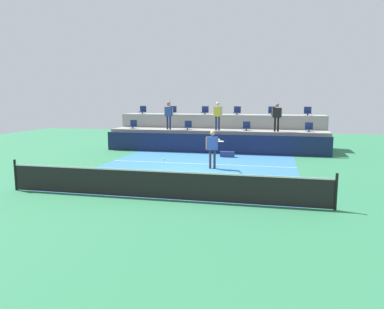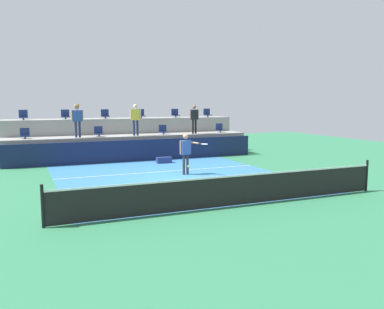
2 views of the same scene
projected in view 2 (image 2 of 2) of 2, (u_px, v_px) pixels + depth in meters
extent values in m
plane|color=#2D754C|center=(182.00, 182.00, 15.47)|extent=(40.00, 40.00, 0.00)
cube|color=teal|center=(172.00, 177.00, 16.38)|extent=(9.00, 10.00, 0.01)
cube|color=white|center=(161.00, 172.00, 17.66)|extent=(9.00, 0.06, 0.00)
cylinder|color=black|center=(43.00, 206.00, 9.72)|extent=(0.08, 0.08, 1.07)
cylinder|color=black|center=(367.00, 176.00, 13.79)|extent=(0.08, 0.08, 1.07)
cube|color=black|center=(233.00, 191.00, 11.77)|extent=(10.40, 0.01, 0.87)
cube|color=white|center=(233.00, 176.00, 11.71)|extent=(10.40, 0.02, 0.05)
cube|color=#141E42|center=(138.00, 150.00, 20.87)|extent=(13.00, 0.16, 1.10)
cube|color=gray|center=(132.00, 146.00, 22.04)|extent=(13.00, 1.80, 1.25)
cube|color=gray|center=(124.00, 136.00, 23.63)|extent=(13.00, 1.80, 2.10)
cylinder|color=#2D2D33|center=(25.00, 138.00, 19.72)|extent=(0.08, 0.08, 0.10)
cube|color=navy|center=(25.00, 136.00, 19.71)|extent=(0.44, 0.40, 0.04)
cube|color=navy|center=(25.00, 132.00, 19.85)|extent=(0.44, 0.04, 0.38)
cylinder|color=#2D2D33|center=(99.00, 135.00, 21.12)|extent=(0.08, 0.08, 0.10)
cube|color=navy|center=(99.00, 134.00, 21.11)|extent=(0.44, 0.40, 0.04)
cube|color=navy|center=(98.00, 130.00, 21.25)|extent=(0.44, 0.04, 0.38)
cylinder|color=#2D2D33|center=(164.00, 133.00, 22.52)|extent=(0.08, 0.08, 0.10)
cube|color=navy|center=(164.00, 132.00, 22.51)|extent=(0.44, 0.40, 0.04)
cube|color=navy|center=(163.00, 128.00, 22.65)|extent=(0.44, 0.04, 0.38)
cylinder|color=#2D2D33|center=(220.00, 131.00, 23.91)|extent=(0.08, 0.08, 0.10)
cube|color=navy|center=(220.00, 130.00, 23.90)|extent=(0.44, 0.40, 0.04)
cube|color=navy|center=(219.00, 127.00, 24.04)|extent=(0.44, 0.04, 0.38)
cylinder|color=#2D2D33|center=(24.00, 119.00, 21.25)|extent=(0.08, 0.08, 0.10)
cube|color=navy|center=(23.00, 118.00, 21.24)|extent=(0.44, 0.40, 0.04)
cube|color=navy|center=(23.00, 113.00, 21.38)|extent=(0.44, 0.04, 0.38)
cylinder|color=#2D2D33|center=(66.00, 118.00, 22.08)|extent=(0.08, 0.08, 0.10)
cube|color=navy|center=(66.00, 117.00, 22.07)|extent=(0.44, 0.40, 0.04)
cube|color=navy|center=(65.00, 113.00, 22.21)|extent=(0.44, 0.04, 0.38)
cylinder|color=#2D2D33|center=(106.00, 118.00, 22.93)|extent=(0.08, 0.08, 0.10)
cube|color=navy|center=(106.00, 116.00, 22.92)|extent=(0.44, 0.40, 0.04)
cube|color=navy|center=(105.00, 113.00, 23.06)|extent=(0.44, 0.04, 0.38)
cylinder|color=#2D2D33|center=(141.00, 117.00, 23.76)|extent=(0.08, 0.08, 0.10)
cube|color=navy|center=(141.00, 116.00, 23.75)|extent=(0.44, 0.40, 0.04)
cube|color=navy|center=(140.00, 112.00, 23.88)|extent=(0.44, 0.04, 0.38)
cylinder|color=#2D2D33|center=(176.00, 117.00, 24.60)|extent=(0.08, 0.08, 0.10)
cube|color=navy|center=(176.00, 115.00, 24.60)|extent=(0.44, 0.40, 0.04)
cube|color=navy|center=(175.00, 112.00, 24.73)|extent=(0.44, 0.04, 0.38)
cylinder|color=#2D2D33|center=(208.00, 116.00, 25.45)|extent=(0.08, 0.08, 0.10)
cube|color=navy|center=(208.00, 115.00, 25.44)|extent=(0.44, 0.40, 0.04)
cube|color=navy|center=(207.00, 112.00, 25.58)|extent=(0.44, 0.04, 0.38)
cylinder|color=#2D2D33|center=(184.00, 165.00, 16.93)|extent=(0.14, 0.14, 0.84)
cylinder|color=#2D2D33|center=(187.00, 164.00, 17.04)|extent=(0.14, 0.14, 0.84)
cube|color=#2D4C8C|center=(186.00, 147.00, 16.89)|extent=(0.49, 0.29, 0.60)
sphere|color=#A87A5B|center=(186.00, 136.00, 16.83)|extent=(0.28, 0.28, 0.23)
cylinder|color=#A87A5B|center=(181.00, 147.00, 16.73)|extent=(0.09, 0.09, 0.56)
cylinder|color=#A87A5B|center=(195.00, 143.00, 16.82)|extent=(0.21, 0.53, 0.07)
cylinder|color=black|center=(200.00, 144.00, 16.54)|extent=(0.10, 0.26, 0.04)
ellipsoid|color=silver|center=(205.00, 144.00, 16.32)|extent=(0.34, 0.38, 0.03)
cylinder|color=navy|center=(76.00, 130.00, 20.34)|extent=(0.12, 0.12, 0.80)
cylinder|color=navy|center=(80.00, 130.00, 20.40)|extent=(0.12, 0.12, 0.80)
cube|color=#2D4C8C|center=(77.00, 116.00, 20.28)|extent=(0.45, 0.22, 0.57)
sphere|color=#A87A5B|center=(77.00, 107.00, 20.23)|extent=(0.24, 0.24, 0.22)
cylinder|color=#A87A5B|center=(72.00, 116.00, 20.20)|extent=(0.08, 0.08, 0.53)
cylinder|color=#A87A5B|center=(83.00, 116.00, 20.35)|extent=(0.08, 0.08, 0.53)
cylinder|color=tan|center=(77.00, 106.00, 20.22)|extent=(0.43, 0.43, 0.01)
cylinder|color=tan|center=(77.00, 105.00, 20.21)|extent=(0.25, 0.25, 0.09)
cylinder|color=navy|center=(134.00, 128.00, 21.53)|extent=(0.13, 0.13, 0.82)
cylinder|color=navy|center=(138.00, 128.00, 21.56)|extent=(0.13, 0.13, 0.82)
cube|color=yellow|center=(136.00, 115.00, 21.45)|extent=(0.47, 0.27, 0.58)
sphere|color=beige|center=(135.00, 106.00, 21.40)|extent=(0.27, 0.27, 0.22)
cylinder|color=beige|center=(131.00, 114.00, 21.40)|extent=(0.08, 0.08, 0.55)
cylinder|color=beige|center=(140.00, 114.00, 21.50)|extent=(0.08, 0.08, 0.55)
cylinder|color=black|center=(193.00, 127.00, 22.83)|extent=(0.12, 0.12, 0.79)
cylinder|color=black|center=(196.00, 127.00, 22.92)|extent=(0.12, 0.12, 0.79)
cube|color=black|center=(194.00, 115.00, 22.79)|extent=(0.45, 0.24, 0.56)
sphere|color=#846047|center=(194.00, 107.00, 22.74)|extent=(0.24, 0.24, 0.21)
cylinder|color=#846047|center=(190.00, 114.00, 22.66)|extent=(0.08, 0.08, 0.53)
cylinder|color=#846047|center=(198.00, 114.00, 22.92)|extent=(0.08, 0.08, 0.53)
sphere|color=#CCE033|center=(188.00, 166.00, 13.44)|extent=(0.07, 0.07, 0.07)
cube|color=navy|center=(164.00, 160.00, 20.21)|extent=(0.76, 0.28, 0.30)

